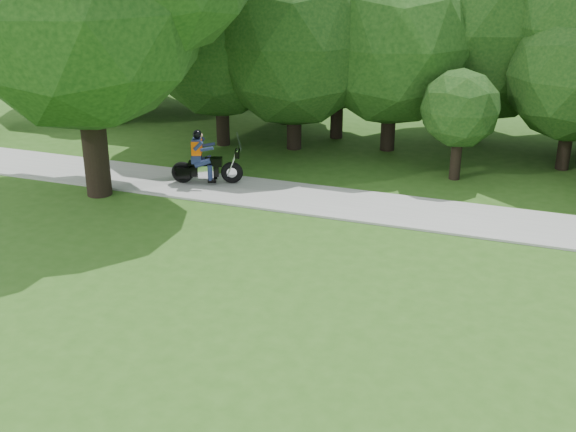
# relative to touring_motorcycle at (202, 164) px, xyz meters

# --- Properties ---
(ground) EXTENTS (100.00, 100.00, 0.00)m
(ground) POSITION_rel_touring_motorcycle_xyz_m (8.16, -8.15, -0.62)
(ground) COLOR #2C5518
(ground) RESTS_ON ground
(walkway) EXTENTS (60.00, 2.20, 0.06)m
(walkway) POSITION_rel_touring_motorcycle_xyz_m (8.16, -0.15, -0.59)
(walkway) COLOR gray
(walkway) RESTS_ON ground
(tree_line) EXTENTS (40.02, 11.73, 7.84)m
(tree_line) POSITION_rel_touring_motorcycle_xyz_m (7.42, 6.57, 3.09)
(tree_line) COLOR black
(tree_line) RESTS_ON ground
(touring_motorcycle) EXTENTS (1.98, 1.08, 1.55)m
(touring_motorcycle) POSITION_rel_touring_motorcycle_xyz_m (0.00, 0.00, 0.00)
(touring_motorcycle) COLOR black
(touring_motorcycle) RESTS_ON walkway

